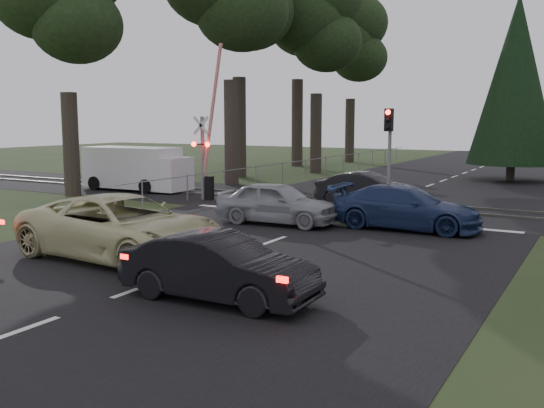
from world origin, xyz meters
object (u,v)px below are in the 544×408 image
Objects in this scene: silver_car at (277,203)px; blue_sedan at (406,208)px; dark_car_far at (367,189)px; cream_coupe at (122,228)px; crossing_signal at (207,155)px; white_van at (139,169)px; dark_hatchback at (219,268)px; traffic_signal_center at (389,141)px.

silver_car is 0.88× the size of blue_sedan.
blue_sedan is 1.16× the size of dark_car_far.
blue_sedan reaches higher than dark_car_far.
cream_coupe is at bearing 168.24° from dark_car_far.
crossing_signal reaches higher than cream_coupe.
blue_sedan is at bearing -76.63° from silver_car.
white_van is (-10.25, 12.14, 0.29)m from cream_coupe.
cream_coupe is at bearing -52.33° from white_van.
traffic_signal_center is at bearing 3.10° from dark_hatchback.
traffic_signal_center is 13.69m from dark_hatchback.
traffic_signal_center is at bearing -28.54° from silver_car.
traffic_signal_center is at bearing 25.94° from blue_sedan.
silver_car is at bearing 104.89° from blue_sedan.
dark_car_far is (2.11, 12.60, -0.13)m from cream_coupe.
dark_car_far is (-3.08, 4.60, -0.01)m from blue_sedan.
blue_sedan is at bearing -17.51° from white_van.
crossing_signal reaches higher than dark_hatchback.
dark_hatchback is (1.01, -13.48, -2.12)m from traffic_signal_center.
traffic_signal_center is 13.67m from white_van.
dark_hatchback is at bearing -46.25° from white_van.
blue_sedan is (0.87, 9.81, 0.05)m from dark_hatchback.
cream_coupe is (4.97, -10.79, -1.21)m from crossing_signal.
blue_sedan is (1.88, -3.68, -2.08)m from traffic_signal_center.
traffic_signal_center reaches higher than white_van.
white_van is (-15.44, 4.14, 0.41)m from blue_sedan.
dark_car_far is at bearing -5.32° from cream_coupe.
cream_coupe reaches higher than dark_car_far.
silver_car is (-3.39, 8.58, 0.07)m from dark_hatchback.
crossing_signal reaches higher than blue_sedan.
crossing_signal is 7.43m from dark_car_far.
crossing_signal is 10.62m from blue_sedan.
dark_car_far is (-1.20, 0.92, -2.09)m from traffic_signal_center.
white_van is at bearing 44.37° from cream_coupe.
white_van is (-13.56, 0.46, -1.67)m from traffic_signal_center.
white_van reaches higher than dark_hatchback.
crossing_signal is 15.71m from dark_hatchback.
crossing_signal is at bearing 53.07° from silver_car.
dark_hatchback is at bearing -161.16° from silver_car.
cream_coupe is 12.78m from dark_car_far.
traffic_signal_center is 0.93× the size of silver_car.
crossing_signal is 5.53m from white_van.
white_van is (-12.36, -0.47, 0.42)m from dark_car_far.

